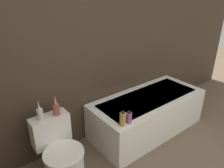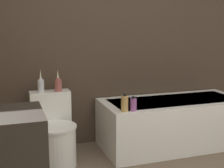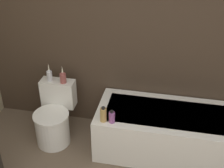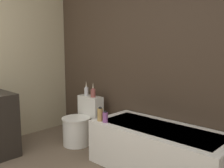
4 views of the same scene
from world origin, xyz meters
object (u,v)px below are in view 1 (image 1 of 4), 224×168
Objects in this scene: shampoo_bottle_tall at (123,119)px; vase_silver at (56,108)px; shampoo_bottle_short at (129,117)px; toilet at (61,157)px; vase_gold at (40,113)px; bathtub at (147,113)px.

vase_silver is at bearing 144.57° from shampoo_bottle_tall.
shampoo_bottle_short is at bearing -31.60° from vase_silver.
toilet is 3.11× the size of vase_silver.
vase_gold is (-0.09, 0.21, 0.49)m from toilet.
shampoo_bottle_tall is (-0.72, -0.28, 0.35)m from bathtub.
vase_gold is 1.63× the size of shampoo_bottle_short.
vase_silver is 0.73m from shampoo_bottle_tall.
toilet is at bearing -114.39° from vase_silver.
bathtub is 9.36× the size of shampoo_bottle_tall.
vase_silver is at bearing -5.07° from vase_gold.
shampoo_bottle_tall is at bearing 179.50° from shampoo_bottle_short.
bathtub is at bearing -5.83° from vase_gold.
vase_gold reaches higher than shampoo_bottle_short.
vase_silver reaches higher than toilet.
vase_gold reaches higher than shampoo_bottle_tall.
vase_gold is at bearing 150.39° from shampoo_bottle_tall.
vase_gold is at bearing 174.17° from bathtub.
vase_gold reaches higher than vase_silver.
shampoo_bottle_tall is (0.58, -0.42, -0.16)m from vase_silver.
shampoo_bottle_tall is at bearing -18.40° from toilet.
bathtub is 7.35× the size of vase_silver.
toilet is at bearing -177.63° from bathtub.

